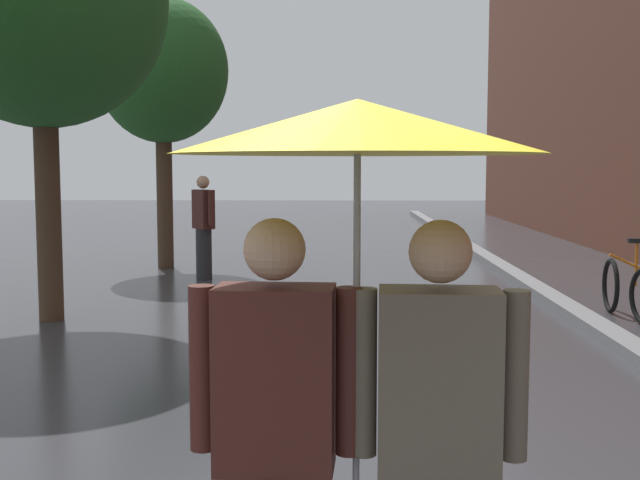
{
  "coord_description": "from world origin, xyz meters",
  "views": [
    {
      "loc": [
        0.26,
        -3.05,
        1.88
      ],
      "look_at": [
        0.13,
        2.54,
        1.35
      ],
      "focal_mm": 44.39,
      "sensor_mm": 36.0,
      "label": 1
    }
  ],
  "objects": [
    {
      "name": "street_tree_1",
      "position": [
        -3.24,
        6.37,
        3.81
      ],
      "size": [
        2.95,
        2.95,
        5.33
      ],
      "color": "#473323",
      "rests_on": "ground"
    },
    {
      "name": "couple_under_umbrella",
      "position": [
        0.32,
        -0.45,
        1.45
      ],
      "size": [
        1.24,
        1.24,
        2.09
      ],
      "color": "black",
      "rests_on": "ground"
    },
    {
      "name": "street_tree_2",
      "position": [
        -2.93,
        11.35,
        3.56
      ],
      "size": [
        2.37,
        2.37,
        4.9
      ],
      "color": "#473323",
      "rests_on": "ground"
    },
    {
      "name": "pedestrian_walking_midground",
      "position": [
        -1.96,
        9.81,
        0.88
      ],
      "size": [
        0.42,
        0.49,
        1.72
      ],
      "color": "#2D2D33",
      "rests_on": "ground"
    },
    {
      "name": "kerb_strip",
      "position": [
        3.2,
        10.0,
        0.06
      ],
      "size": [
        0.3,
        36.0,
        0.12
      ],
      "primitive_type": "cube",
      "color": "slate",
      "rests_on": "ground"
    }
  ]
}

